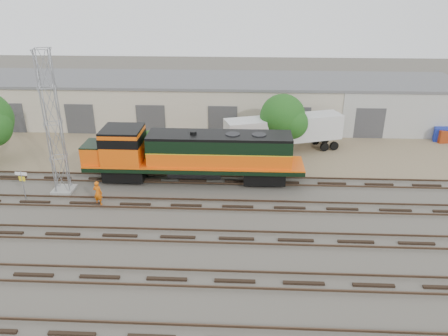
{
  "coord_description": "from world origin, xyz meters",
  "views": [
    {
      "loc": [
        4.36,
        -28.13,
        16.38
      ],
      "look_at": [
        2.81,
        4.0,
        2.2
      ],
      "focal_mm": 35.0,
      "sensor_mm": 36.0,
      "label": 1
    }
  ],
  "objects_px": {
    "signal_tower": "(54,126)",
    "semi_trailer": "(286,130)",
    "locomotive": "(190,154)",
    "worker": "(98,193)"
  },
  "relations": [
    {
      "from": "signal_tower",
      "to": "worker",
      "type": "xyz_separation_m",
      "value": [
        3.67,
        -2.23,
        -4.63
      ]
    },
    {
      "from": "signal_tower",
      "to": "worker",
      "type": "height_order",
      "value": "signal_tower"
    },
    {
      "from": "locomotive",
      "to": "semi_trailer",
      "type": "relative_size",
      "value": 1.55
    },
    {
      "from": "worker",
      "to": "semi_trailer",
      "type": "xyz_separation_m",
      "value": [
        15.46,
        12.06,
        1.3
      ]
    },
    {
      "from": "semi_trailer",
      "to": "locomotive",
      "type": "bearing_deg",
      "value": -157.54
    },
    {
      "from": "signal_tower",
      "to": "semi_trailer",
      "type": "bearing_deg",
      "value": 27.2
    },
    {
      "from": "worker",
      "to": "semi_trailer",
      "type": "relative_size",
      "value": 0.17
    },
    {
      "from": "locomotive",
      "to": "signal_tower",
      "type": "xyz_separation_m",
      "value": [
        -10.35,
        -2.31,
        3.08
      ]
    },
    {
      "from": "signal_tower",
      "to": "semi_trailer",
      "type": "distance_m",
      "value": 21.76
    },
    {
      "from": "worker",
      "to": "semi_trailer",
      "type": "height_order",
      "value": "semi_trailer"
    }
  ]
}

